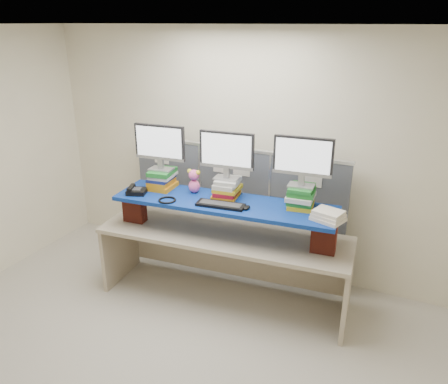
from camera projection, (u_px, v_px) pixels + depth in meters
The scene contains 18 objects.
room at pixel (140, 219), 3.37m from camera, with size 5.00×4.00×2.80m.
cubicle_partition at pixel (234, 210), 5.09m from camera, with size 2.60×0.06×1.53m.
desk at pixel (224, 247), 4.55m from camera, with size 2.66×1.01×0.79m.
brick_pier_left at pixel (135, 208), 4.71m from camera, with size 0.23×0.13×0.31m, color maroon.
brick_pier_right at pixel (324, 237), 4.07m from camera, with size 0.23×0.13×0.31m, color maroon.
blue_board at pixel (224, 203), 4.37m from camera, with size 2.25×0.56×0.04m, color navy.
book_stack_left at pixel (162, 179), 4.67m from camera, with size 0.28×0.33×0.21m.
book_stack_center at pixel (227, 188), 4.44m from camera, with size 0.29×0.32×0.20m.
book_stack_right at pixel (301, 197), 4.20m from camera, with size 0.28×0.32×0.21m.
monitor_left at pixel (160, 145), 4.53m from camera, with size 0.56×0.18×0.49m.
monitor_center at pixel (227, 153), 4.30m from camera, with size 0.56×0.18×0.49m.
monitor_right at pixel (303, 159), 4.06m from camera, with size 0.56×0.18×0.49m.
keyboard at pixel (221, 205), 4.25m from camera, with size 0.49×0.22×0.03m.
mouse at pixel (247, 208), 4.18m from camera, with size 0.06×0.10×0.03m, color black.
desk_phone at pixel (136, 191), 4.55m from camera, with size 0.24×0.23×0.08m.
headset at pixel (167, 200), 4.37m from camera, with size 0.18×0.18×0.02m, color black.
plush_toy at pixel (194, 181), 4.54m from camera, with size 0.15×0.11×0.25m.
binder_stack at pixel (328, 216), 3.93m from camera, with size 0.32×0.28×0.10m.
Camera 1 is at (1.90, -2.48, 2.83)m, focal length 35.00 mm.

